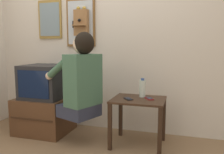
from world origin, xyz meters
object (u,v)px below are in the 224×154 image
object	(u,v)px
person	(81,78)
wall_mirror	(81,23)
water_bottle	(142,88)
cell_phone_held	(128,99)
framed_picture	(50,20)
wall_phone_antique	(82,23)
television	(45,82)
cell_phone_spare	(149,98)

from	to	relation	value
person	wall_mirror	xyz separation A→B (m)	(-0.26, 0.58, 0.65)
water_bottle	person	bearing A→B (deg)	-156.24
cell_phone_held	person	bearing A→B (deg)	153.22
framed_picture	cell_phone_held	size ratio (longest dim) A/B	3.87
wall_phone_antique	wall_mirror	xyz separation A→B (m)	(-0.03, 0.04, 0.00)
television	cell_phone_spare	size ratio (longest dim) A/B	3.69
person	framed_picture	bearing A→B (deg)	72.65
cell_phone_held	water_bottle	size ratio (longest dim) A/B	0.63
wall_phone_antique	cell_phone_spare	size ratio (longest dim) A/B	5.48
wall_phone_antique	cell_phone_spare	distance (m)	1.33
wall_phone_antique	framed_picture	bearing A→B (deg)	174.90
cell_phone_held	cell_phone_spare	bearing A→B (deg)	-17.18
framed_picture	cell_phone_held	world-z (taller)	framed_picture
cell_phone_held	water_bottle	xyz separation A→B (m)	(0.12, 0.17, 0.09)
framed_picture	person	bearing A→B (deg)	-38.72
television	framed_picture	xyz separation A→B (m)	(-0.12, 0.37, 0.81)
framed_picture	cell_phone_spare	size ratio (longest dim) A/B	3.79
person	cell_phone_spare	world-z (taller)	person
television	cell_phone_spare	distance (m)	1.33
wall_phone_antique	cell_phone_held	world-z (taller)	wall_phone_antique
person	television	bearing A→B (deg)	92.17
framed_picture	wall_mirror	size ratio (longest dim) A/B	0.83
person	wall_phone_antique	size ratio (longest dim) A/B	1.25
wall_phone_antique	person	bearing A→B (deg)	-66.78
person	cell_phone_held	world-z (taller)	person
person	cell_phone_spare	bearing A→B (deg)	-53.72
person	framed_picture	world-z (taller)	framed_picture
wall_phone_antique	framed_picture	xyz separation A→B (m)	(-0.49, 0.04, 0.06)
television	framed_picture	distance (m)	0.89
wall_mirror	wall_phone_antique	bearing A→B (deg)	-52.32
person	wall_phone_antique	world-z (taller)	wall_phone_antique
cell_phone_held	water_bottle	distance (m)	0.23
wall_mirror	water_bottle	size ratio (longest dim) A/B	2.92
person	wall_mirror	world-z (taller)	wall_mirror
television	person	bearing A→B (deg)	-19.20
cell_phone_spare	water_bottle	bearing A→B (deg)	104.68
person	cell_phone_spare	size ratio (longest dim) A/B	6.84
wall_phone_antique	water_bottle	size ratio (longest dim) A/B	3.51
wall_mirror	cell_phone_spare	world-z (taller)	wall_mirror
wall_phone_antique	wall_mirror	size ratio (longest dim) A/B	1.20
television	wall_phone_antique	world-z (taller)	wall_phone_antique
framed_picture	cell_phone_held	xyz separation A→B (m)	(1.23, -0.47, -0.93)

